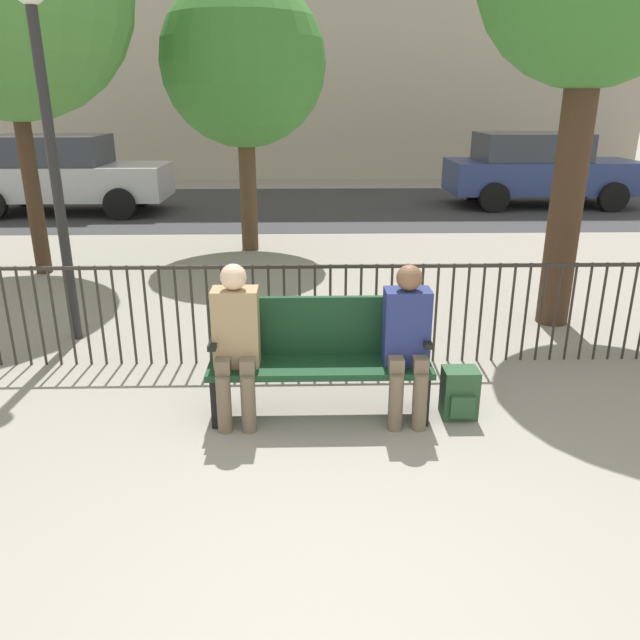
# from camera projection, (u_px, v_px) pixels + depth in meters

# --- Properties ---
(ground_plane) EXTENTS (80.00, 80.00, 0.00)m
(ground_plane) POSITION_uv_depth(u_px,v_px,m) (331.00, 623.00, 2.97)
(ground_plane) COLOR gray
(park_bench) EXTENTS (1.70, 0.45, 0.92)m
(park_bench) POSITION_uv_depth(u_px,v_px,m) (320.00, 354.00, 4.81)
(park_bench) COLOR #14381E
(park_bench) RESTS_ON ground
(seated_person_0) EXTENTS (0.34, 0.39, 1.24)m
(seated_person_0) POSITION_uv_depth(u_px,v_px,m) (236.00, 337.00, 4.61)
(seated_person_0) COLOR brown
(seated_person_0) RESTS_ON ground
(seated_person_1) EXTENTS (0.34, 0.39, 1.22)m
(seated_person_1) POSITION_uv_depth(u_px,v_px,m) (407.00, 337.00, 4.64)
(seated_person_1) COLOR brown
(seated_person_1) RESTS_ON ground
(backpack) EXTENTS (0.27, 0.25, 0.40)m
(backpack) POSITION_uv_depth(u_px,v_px,m) (460.00, 394.00, 4.83)
(backpack) COLOR #284C2D
(backpack) RESTS_ON ground
(fence_railing) EXTENTS (9.01, 0.03, 0.95)m
(fence_railing) POSITION_uv_depth(u_px,v_px,m) (315.00, 306.00, 5.71)
(fence_railing) COLOR #2D2823
(fence_railing) RESTS_ON ground
(tree_0) EXTENTS (2.48, 2.48, 4.10)m
(tree_0) POSITION_uv_depth(u_px,v_px,m) (243.00, 64.00, 9.33)
(tree_0) COLOR #4C3823
(tree_0) RESTS_ON ground
(lamp_post) EXTENTS (0.28, 0.28, 3.39)m
(lamp_post) POSITION_uv_depth(u_px,v_px,m) (46.00, 108.00, 5.73)
(lamp_post) COLOR black
(lamp_post) RESTS_ON ground
(street_surface) EXTENTS (24.00, 6.00, 0.01)m
(street_surface) POSITION_uv_depth(u_px,v_px,m) (309.00, 207.00, 14.26)
(street_surface) COLOR #333335
(street_surface) RESTS_ON ground
(parked_car_0) EXTENTS (4.20, 1.94, 1.62)m
(parked_car_0) POSITION_uv_depth(u_px,v_px,m) (538.00, 168.00, 14.14)
(parked_car_0) COLOR navy
(parked_car_0) RESTS_ON ground
(parked_car_1) EXTENTS (4.20, 1.94, 1.62)m
(parked_car_1) POSITION_uv_depth(u_px,v_px,m) (63.00, 173.00, 13.25)
(parked_car_1) COLOR #B7B7BC
(parked_car_1) RESTS_ON ground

